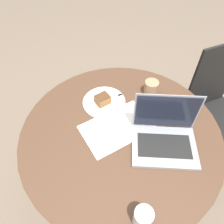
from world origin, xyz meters
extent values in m
plane|color=#6B5B4C|center=(0.00, 0.00, 0.00)|extent=(12.00, 12.00, 0.00)
cylinder|color=#4C3323|center=(0.00, 0.00, 0.01)|extent=(0.55, 0.55, 0.02)
cylinder|color=#4C3323|center=(0.00, 0.00, 0.38)|extent=(0.11, 0.11, 0.72)
cylinder|color=#4C3323|center=(0.00, 0.00, 0.75)|extent=(1.08, 1.08, 0.03)
cube|color=black|center=(-0.79, 0.17, 0.43)|extent=(0.50, 0.50, 0.02)
cube|color=black|center=(-0.83, -0.02, 0.72)|extent=(0.38, 0.10, 0.55)
cube|color=black|center=(-0.56, 0.32, 0.21)|extent=(0.04, 0.04, 0.42)
cube|color=black|center=(-1.02, 0.03, 0.21)|extent=(0.04, 0.04, 0.42)
cube|color=black|center=(-0.64, -0.06, 0.21)|extent=(0.04, 0.04, 0.42)
cube|color=white|center=(0.00, -0.03, 0.77)|extent=(0.39, 0.26, 0.00)
cylinder|color=silver|center=(-0.04, -0.23, 0.78)|extent=(0.25, 0.25, 0.01)
cube|color=brown|center=(-0.03, -0.22, 0.81)|extent=(0.08, 0.07, 0.05)
cube|color=#4D311C|center=(-0.03, -0.22, 0.84)|extent=(0.08, 0.06, 0.00)
cube|color=silver|center=(-0.08, -0.23, 0.78)|extent=(0.17, 0.05, 0.00)
cube|color=silver|center=(-0.15, -0.21, 0.78)|extent=(0.03, 0.03, 0.00)
cylinder|color=#997556|center=(-0.32, -0.13, 0.82)|extent=(0.08, 0.08, 0.09)
cylinder|color=silver|center=(0.20, 0.40, 0.83)|extent=(0.08, 0.08, 0.11)
cube|color=gray|center=(-0.12, 0.20, 0.78)|extent=(0.40, 0.39, 0.02)
cube|color=black|center=(-0.12, 0.20, 0.79)|extent=(0.29, 0.27, 0.00)
cube|color=gray|center=(-0.20, 0.11, 0.91)|extent=(0.26, 0.20, 0.24)
cube|color=black|center=(-0.20, 0.11, 0.91)|extent=(0.24, 0.19, 0.22)
camera|label=1|loc=(0.42, 0.52, 1.74)|focal=35.00mm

